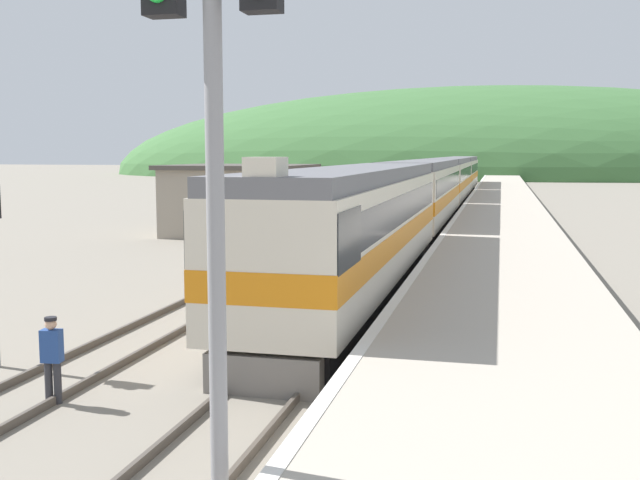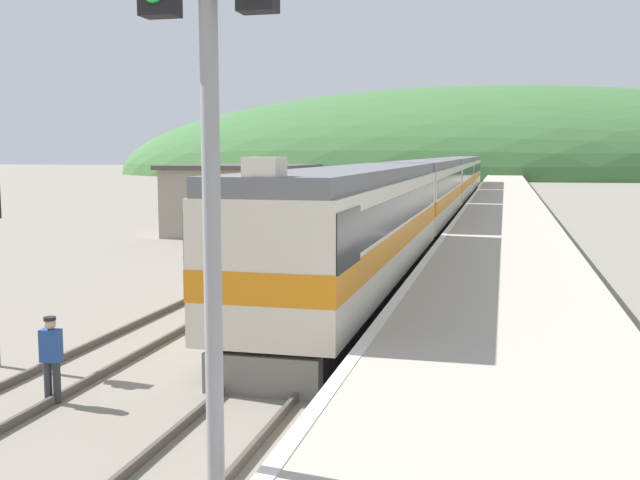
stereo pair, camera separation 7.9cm
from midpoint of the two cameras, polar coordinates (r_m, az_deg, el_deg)
track_main at (r=72.51m, az=10.21°, el=3.06°), size 1.52×180.00×0.16m
track_siding at (r=72.88m, az=6.90°, el=3.14°), size 1.52×180.00×0.16m
platform at (r=52.40m, az=13.66°, el=2.11°), size 5.20×140.00×1.04m
distant_hills at (r=153.53m, az=12.04°, el=4.84°), size 154.85×69.68×34.96m
station_shed at (r=41.85m, az=-6.11°, el=3.11°), size 7.43×7.30×3.85m
express_train_lead_car at (r=22.57m, az=2.64°, el=0.86°), size 2.93×19.10×4.43m
carriage_second at (r=42.69m, az=7.86°, el=3.53°), size 2.92×19.40×4.07m
carriage_third at (r=62.88m, az=9.73°, el=4.49°), size 2.92×19.40×4.07m
carriage_fourth at (r=83.12m, az=10.69°, el=4.98°), size 2.92×19.40×4.07m
signal_mast_main at (r=8.20m, az=-8.45°, el=11.69°), size 2.20×0.42×7.97m
track_worker at (r=14.43m, az=-19.89°, el=-8.26°), size 0.38×0.26×1.59m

